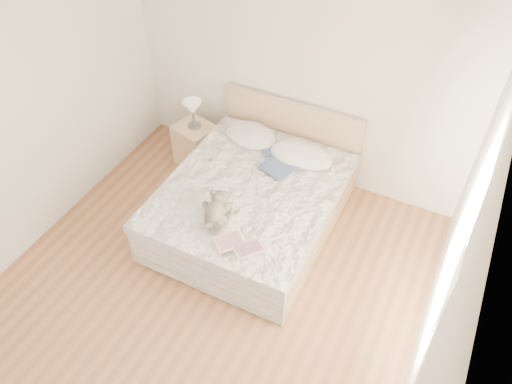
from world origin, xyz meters
TOP-DOWN VIEW (x-y plane):
  - floor at (0.00, 0.00)m, footprint 4.00×4.50m
  - ceiling at (0.00, 0.00)m, footprint 4.00×4.50m
  - wall_back at (0.00, 2.25)m, footprint 4.00×0.02m
  - wall_left at (-2.00, 0.00)m, footprint 0.02×4.50m
  - wall_right at (2.00, 0.00)m, footprint 0.02×4.50m
  - window at (1.99, 0.30)m, footprint 0.02×1.30m
  - bed at (0.00, 1.19)m, footprint 1.72×2.14m
  - nightstand at (-1.11, 1.78)m, footprint 0.53×0.49m
  - table_lamp at (-1.11, 1.79)m, footprint 0.26×0.26m
  - pillow_left at (-0.38, 1.85)m, footprint 0.70×0.54m
  - pillow_middle at (0.23, 1.78)m, footprint 0.58×0.41m
  - pillow_right at (0.36, 1.79)m, footprint 0.58×0.42m
  - blouse at (0.17, 1.59)m, footprint 0.68×0.71m
  - photo_book at (-0.34, 1.73)m, footprint 0.34×0.30m
  - childrens_book at (0.28, 0.34)m, footprint 0.49×0.47m
  - teddy_bear at (-0.09, 0.54)m, footprint 0.38×0.44m

SIDE VIEW (x-z plane):
  - floor at x=0.00m, z-range 0.00..0.00m
  - nightstand at x=-1.11m, z-range 0.00..0.56m
  - bed at x=0.00m, z-range -0.19..0.81m
  - blouse at x=0.17m, z-range 0.62..0.64m
  - photo_book at x=-0.34m, z-range 0.62..0.64m
  - childrens_book at x=0.28m, z-range 0.62..0.64m
  - pillow_left at x=-0.38m, z-range 0.54..0.74m
  - pillow_middle at x=0.23m, z-range 0.55..0.73m
  - pillow_right at x=0.36m, z-range 0.56..0.72m
  - teddy_bear at x=-0.09m, z-range 0.55..0.75m
  - table_lamp at x=-1.11m, z-range 0.64..0.99m
  - wall_back at x=0.00m, z-range 0.00..2.70m
  - wall_left at x=-2.00m, z-range 0.00..2.70m
  - wall_right at x=2.00m, z-range 0.00..2.70m
  - window at x=1.99m, z-range 0.90..2.00m
  - ceiling at x=0.00m, z-range 2.70..2.70m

